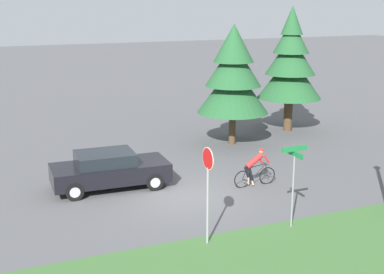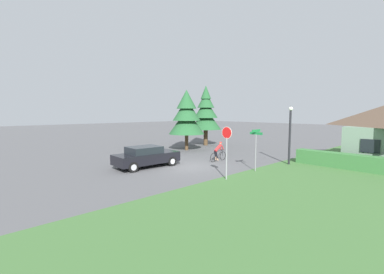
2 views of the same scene
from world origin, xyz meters
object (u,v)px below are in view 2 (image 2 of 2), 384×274
Objects in this scene: cyclist at (218,152)px; conifer_tall_far at (206,113)px; sedan_left_lane at (146,157)px; stop_sign at (227,143)px; street_name_sign at (256,142)px; conifer_tall_near at (187,115)px; street_lamp at (290,131)px.

cyclist is 0.27× the size of conifer_tall_far.
conifer_tall_far reaches higher than sedan_left_lane.
sedan_left_lane is at bearing 11.64° from stop_sign.
stop_sign is (5.77, 1.44, 1.31)m from sedan_left_lane.
cyclist is 0.68× the size of street_name_sign.
sedan_left_lane is 8.63m from conifer_tall_near.
conifer_tall_far is at bearing 163.56° from street_lamp.
conifer_tall_near is 0.88× the size of conifer_tall_far.
street_lamp is 1.58× the size of street_name_sign.
street_lamp reaches higher than street_name_sign.
cyclist is at bearing -40.35° from conifer_tall_far.
sedan_left_lane is 0.66× the size of conifer_tall_far.
sedan_left_lane is 1.51× the size of stop_sign.
street_lamp is at bearing -57.98° from cyclist.
stop_sign is 0.50× the size of conifer_tall_near.
conifer_tall_far is at bearing 49.35° from cyclist.
street_name_sign is 13.13m from conifer_tall_far.
street_name_sign is 10.19m from conifer_tall_near.
stop_sign is at bearing -73.76° from sedan_left_lane.
cyclist is 4.07m from street_name_sign.
stop_sign is at bearing -30.69° from conifer_tall_near.
street_lamp is (4.29, 2.71, 1.70)m from cyclist.
stop_sign is 1.11× the size of street_name_sign.
sedan_left_lane is 1.06× the size of street_lamp.
street_name_sign is at bearing -32.20° from conifer_tall_far.
conifer_tall_near is at bearing 30.80° from sedan_left_lane.
stop_sign reaches higher than cyclist.
conifer_tall_near is at bearing -176.01° from street_lamp.
conifer_tall_near reaches higher than cyclist.
conifer_tall_near is (-3.93, 7.20, 2.69)m from sedan_left_lane.
conifer_tall_near reaches higher than stop_sign.
cyclist is at bearing 167.76° from street_name_sign.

